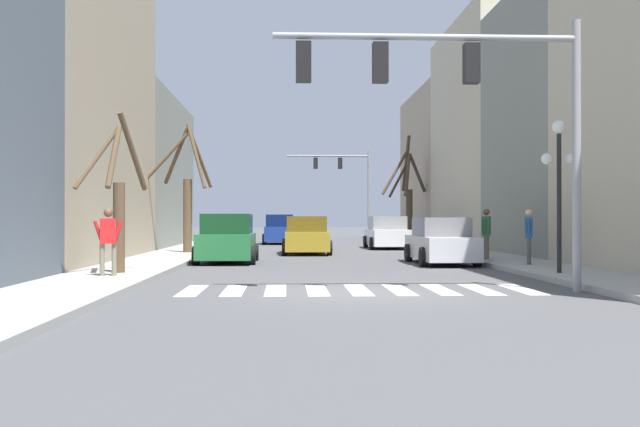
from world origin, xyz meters
The scene contains 19 objects.
ground_plane centered at (0.00, 0.00, 0.00)m, with size 240.00×240.00×0.00m, color #4C4C4F.
sidewalk_left centered at (-6.10, 0.00, 0.07)m, with size 2.51×90.00×0.15m.
building_row_left centered at (-10.35, 12.52, 4.63)m, with size 6.00×37.12×11.16m.
building_row_right centered at (10.35, 17.35, 5.88)m, with size 6.00×48.64×12.92m.
crosswalk_stripes centered at (0.00, 0.67, 0.00)m, with size 7.65×2.60×0.01m.
traffic_signal_near centered at (2.13, -0.03, 4.29)m, with size 6.54×0.28×5.78m.
traffic_signal_far centered at (2.88, 40.20, 4.78)m, with size 6.23×0.28×6.65m.
street_lamp_right_corner centered at (5.54, 3.56, 2.98)m, with size 0.95×0.36×3.98m.
car_parked_right_far centered at (3.73, 9.86, 0.75)m, with size 1.97×4.82×1.60m.
car_parked_right_near centered at (3.65, 23.01, 0.78)m, with size 2.14×4.78×1.68m.
car_parked_left_mid centered at (-0.70, 17.46, 0.78)m, with size 2.12×4.84×1.66m.
car_at_intersection centered at (-3.67, 10.98, 0.80)m, with size 2.11×4.21×1.73m.
car_driving_away_lane centered at (-2.00, 30.50, 0.83)m, with size 2.02×4.60×1.81m.
pedestrian_on_left_sidewalk centered at (5.37, 10.04, 1.19)m, with size 0.44×0.71×1.76m.
pedestrian_near_right_corner centered at (-5.96, 3.02, 1.14)m, with size 0.72×0.28×1.67m.
pedestrian_waiting_at_curb centered at (5.92, 7.14, 1.16)m, with size 0.34×0.72×1.70m.
street_tree_left_mid centered at (6.04, 31.01, 3.22)m, with size 3.07×2.59×6.65m.
street_tree_left_far centered at (-5.76, 16.01, 2.65)m, with size 2.77×2.40×5.41m.
street_tree_right_far centered at (-5.95, 4.13, 2.00)m, with size 1.45×2.31×4.25m.
Camera 1 is at (-1.56, -15.62, 1.56)m, focal length 42.00 mm.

